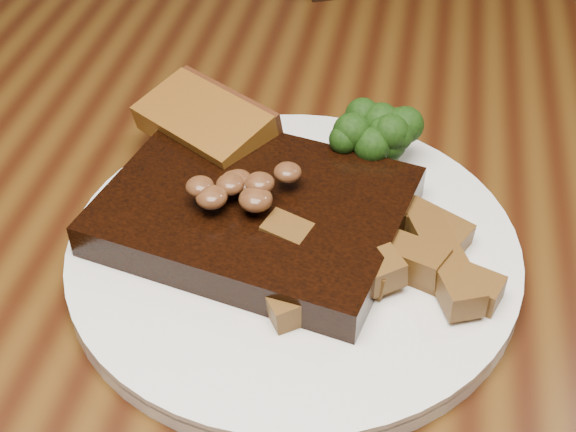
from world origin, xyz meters
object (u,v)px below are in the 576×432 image
Objects in this scene: plate at (294,253)px; garlic_bread at (205,144)px; steak at (255,213)px; dining_table at (261,343)px; chair_far at (441,95)px; potato_wedges at (375,238)px.

plate is 0.12m from garlic_bread.
garlic_bread reaches higher than plate.
steak reaches higher than plate.
steak is (-0.00, 0.01, 0.12)m from dining_table.
potato_wedges is at bearing 61.70° from chair_far.
chair_far is 0.59m from garlic_bread.
potato_wedges is at bearing 6.24° from steak.
chair_far is at bearing 102.04° from garlic_bread.
steak is at bearing 107.19° from dining_table.
plate is 2.68× the size of potato_wedges.
plate is at bearing -14.01° from garlic_bread.
dining_table is at bearing 54.39° from chair_far.
garlic_bread is (-0.06, 0.08, 0.12)m from dining_table.
potato_wedges is at bearing 2.66° from dining_table.
potato_wedges reaches higher than plate.
garlic_bread is (-0.05, 0.07, -0.00)m from steak.
steak is (-0.13, -0.57, 0.26)m from chair_far.
chair_far reaches higher than potato_wedges.
steak is at bearing 174.18° from potato_wedges.
chair_far is 0.64m from potato_wedges.
dining_table is 0.10m from plate.
garlic_bread is at bearing 138.45° from steak.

